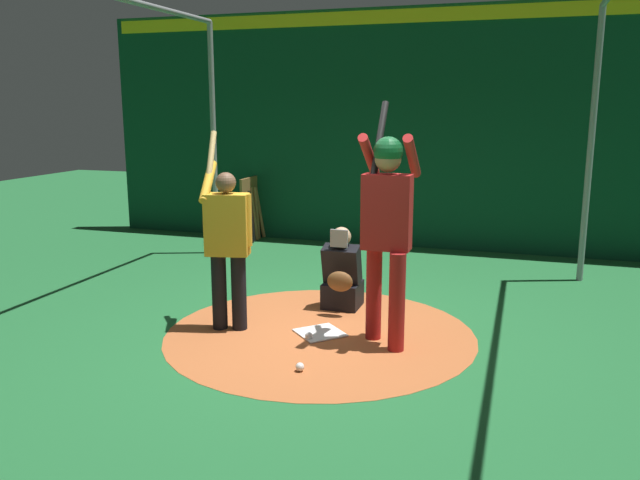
{
  "coord_description": "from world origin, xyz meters",
  "views": [
    {
      "loc": [
        5.72,
        1.83,
        2.22
      ],
      "look_at": [
        0.0,
        0.0,
        0.95
      ],
      "focal_mm": 36.0,
      "sensor_mm": 36.0,
      "label": 1
    }
  ],
  "objects_px": {
    "batter": "(387,219)",
    "bat_rack": "(254,210)",
    "baseball_1": "(309,336)",
    "catcher": "(342,277)",
    "visitor": "(227,240)",
    "home_plate": "(320,333)",
    "baseball_0": "(300,367)"
  },
  "relations": [
    {
      "from": "home_plate",
      "to": "visitor",
      "type": "bearing_deg",
      "value": -82.26
    },
    {
      "from": "home_plate",
      "to": "batter",
      "type": "distance_m",
      "value": 1.36
    },
    {
      "from": "home_plate",
      "to": "bat_rack",
      "type": "bearing_deg",
      "value": -148.85
    },
    {
      "from": "bat_rack",
      "to": "baseball_0",
      "type": "distance_m",
      "value": 5.65
    },
    {
      "from": "batter",
      "to": "baseball_0",
      "type": "bearing_deg",
      "value": -32.2
    },
    {
      "from": "home_plate",
      "to": "baseball_1",
      "type": "bearing_deg",
      "value": -14.71
    },
    {
      "from": "home_plate",
      "to": "baseball_0",
      "type": "distance_m",
      "value": 0.93
    },
    {
      "from": "catcher",
      "to": "visitor",
      "type": "distance_m",
      "value": 1.45
    },
    {
      "from": "batter",
      "to": "home_plate",
      "type": "bearing_deg",
      "value": -95.61
    },
    {
      "from": "home_plate",
      "to": "bat_rack",
      "type": "xyz_separation_m",
      "value": [
        -4.08,
        -2.47,
        0.48
      ]
    },
    {
      "from": "home_plate",
      "to": "baseball_0",
      "type": "relative_size",
      "value": 5.68
    },
    {
      "from": "catcher",
      "to": "baseball_1",
      "type": "distance_m",
      "value": 1.11
    },
    {
      "from": "batter",
      "to": "baseball_1",
      "type": "height_order",
      "value": "batter"
    },
    {
      "from": "visitor",
      "to": "baseball_0",
      "type": "relative_size",
      "value": 26.57
    },
    {
      "from": "baseball_0",
      "to": "batter",
      "type": "bearing_deg",
      "value": 147.8
    },
    {
      "from": "catcher",
      "to": "bat_rack",
      "type": "bearing_deg",
      "value": -142.77
    },
    {
      "from": "home_plate",
      "to": "bat_rack",
      "type": "relative_size",
      "value": 0.4
    },
    {
      "from": "home_plate",
      "to": "catcher",
      "type": "distance_m",
      "value": 0.93
    },
    {
      "from": "home_plate",
      "to": "visitor",
      "type": "xyz_separation_m",
      "value": [
        0.13,
        -0.92,
        0.9
      ]
    },
    {
      "from": "batter",
      "to": "catcher",
      "type": "xyz_separation_m",
      "value": [
        -0.93,
        -0.68,
        -0.85
      ]
    },
    {
      "from": "visitor",
      "to": "baseball_0",
      "type": "xyz_separation_m",
      "value": [
        0.8,
        1.04,
        -0.87
      ]
    },
    {
      "from": "baseball_1",
      "to": "home_plate",
      "type": "bearing_deg",
      "value": 165.29
    },
    {
      "from": "home_plate",
      "to": "visitor",
      "type": "height_order",
      "value": "visitor"
    },
    {
      "from": "home_plate",
      "to": "batter",
      "type": "height_order",
      "value": "batter"
    },
    {
      "from": "bat_rack",
      "to": "baseball_1",
      "type": "distance_m",
      "value": 4.93
    },
    {
      "from": "batter",
      "to": "bat_rack",
      "type": "height_order",
      "value": "batter"
    },
    {
      "from": "batter",
      "to": "baseball_1",
      "type": "bearing_deg",
      "value": -79.61
    },
    {
      "from": "bat_rack",
      "to": "baseball_1",
      "type": "bearing_deg",
      "value": 29.47
    },
    {
      "from": "home_plate",
      "to": "catcher",
      "type": "relative_size",
      "value": 0.46
    },
    {
      "from": "catcher",
      "to": "baseball_0",
      "type": "xyz_separation_m",
      "value": [
        1.79,
        0.14,
        -0.31
      ]
    },
    {
      "from": "batter",
      "to": "baseball_0",
      "type": "height_order",
      "value": "batter"
    },
    {
      "from": "home_plate",
      "to": "baseball_0",
      "type": "height_order",
      "value": "baseball_0"
    }
  ]
}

